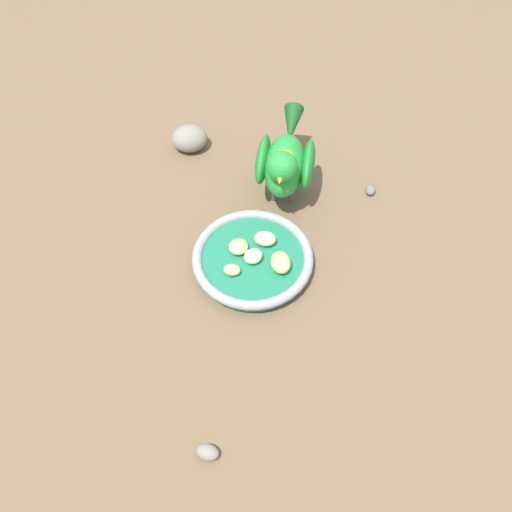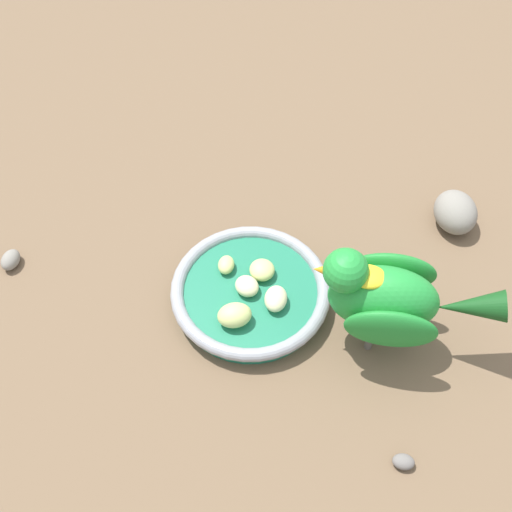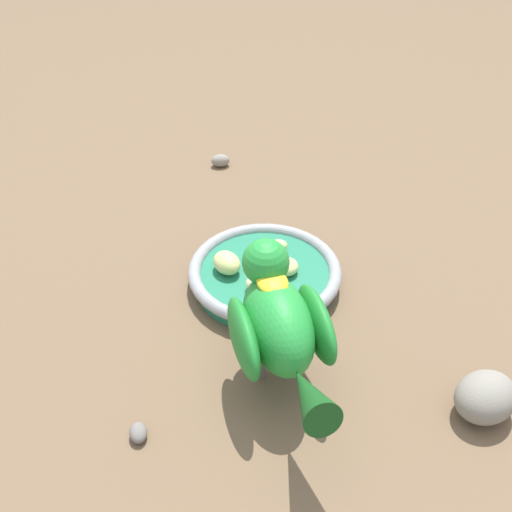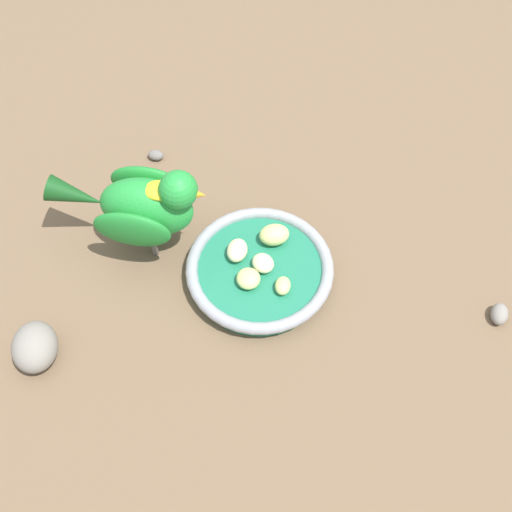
{
  "view_description": "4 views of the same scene",
  "coord_description": "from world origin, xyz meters",
  "px_view_note": "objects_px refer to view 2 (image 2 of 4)",
  "views": [
    {
      "loc": [
        0.25,
        -0.49,
        0.79
      ],
      "look_at": [
        0.0,
        -0.03,
        0.07
      ],
      "focal_mm": 41.75,
      "sensor_mm": 36.0,
      "label": 1
    },
    {
      "loc": [
        0.38,
        0.2,
        0.7
      ],
      "look_at": [
        -0.03,
        -0.01,
        0.07
      ],
      "focal_mm": 47.28,
      "sensor_mm": 36.0,
      "label": 2
    },
    {
      "loc": [
        -0.05,
        0.56,
        0.5
      ],
      "look_at": [
        -0.01,
        0.01,
        0.06
      ],
      "focal_mm": 41.42,
      "sensor_mm": 36.0,
      "label": 3
    },
    {
      "loc": [
        -0.42,
        -0.23,
        0.74
      ],
      "look_at": [
        -0.02,
        -0.01,
        0.05
      ],
      "focal_mm": 46.19,
      "sensor_mm": 36.0,
      "label": 4
    }
  ],
  "objects_px": {
    "apple_piece_4": "(276,299)",
    "apple_piece_1": "(262,270)",
    "rock_large": "(455,212)",
    "pebble_0": "(403,462)",
    "apple_piece_3": "(235,315)",
    "parrot": "(388,297)",
    "pebble_1": "(11,260)",
    "feeding_bowl": "(251,293)",
    "apple_piece_0": "(247,286)",
    "apple_piece_2": "(226,265)"
  },
  "relations": [
    {
      "from": "apple_piece_2",
      "to": "pebble_0",
      "type": "xyz_separation_m",
      "value": [
        0.12,
        0.28,
        -0.02
      ]
    },
    {
      "from": "feeding_bowl",
      "to": "apple_piece_4",
      "type": "distance_m",
      "value": 0.04
    },
    {
      "from": "apple_piece_2",
      "to": "pebble_1",
      "type": "relative_size",
      "value": 0.87
    },
    {
      "from": "feeding_bowl",
      "to": "pebble_0",
      "type": "bearing_deg",
      "value": 65.47
    },
    {
      "from": "feeding_bowl",
      "to": "pebble_1",
      "type": "xyz_separation_m",
      "value": [
        0.09,
        -0.29,
        -0.01
      ]
    },
    {
      "from": "apple_piece_2",
      "to": "parrot",
      "type": "xyz_separation_m",
      "value": [
        -0.01,
        0.2,
        0.06
      ]
    },
    {
      "from": "pebble_1",
      "to": "rock_large",
      "type": "bearing_deg",
      "value": 124.19
    },
    {
      "from": "apple_piece_3",
      "to": "rock_large",
      "type": "bearing_deg",
      "value": 147.46
    },
    {
      "from": "apple_piece_0",
      "to": "pebble_0",
      "type": "xyz_separation_m",
      "value": [
        0.1,
        0.24,
        -0.02
      ]
    },
    {
      "from": "apple_piece_1",
      "to": "parrot",
      "type": "bearing_deg",
      "value": 88.81
    },
    {
      "from": "apple_piece_4",
      "to": "pebble_1",
      "type": "xyz_separation_m",
      "value": [
        0.09,
        -0.33,
        -0.02
      ]
    },
    {
      "from": "parrot",
      "to": "rock_large",
      "type": "relative_size",
      "value": 3.14
    },
    {
      "from": "apple_piece_0",
      "to": "pebble_1",
      "type": "xyz_separation_m",
      "value": [
        0.09,
        -0.29,
        -0.02
      ]
    },
    {
      "from": "apple_piece_2",
      "to": "rock_large",
      "type": "distance_m",
      "value": 0.31
    },
    {
      "from": "apple_piece_0",
      "to": "apple_piece_2",
      "type": "distance_m",
      "value": 0.04
    },
    {
      "from": "apple_piece_2",
      "to": "pebble_0",
      "type": "height_order",
      "value": "apple_piece_2"
    },
    {
      "from": "apple_piece_2",
      "to": "rock_large",
      "type": "bearing_deg",
      "value": 134.27
    },
    {
      "from": "pebble_1",
      "to": "apple_piece_0",
      "type": "bearing_deg",
      "value": 107.13
    },
    {
      "from": "parrot",
      "to": "apple_piece_0",
      "type": "bearing_deg",
      "value": -10.04
    },
    {
      "from": "parrot",
      "to": "pebble_1",
      "type": "relative_size",
      "value": 6.8
    },
    {
      "from": "apple_piece_4",
      "to": "apple_piece_1",
      "type": "bearing_deg",
      "value": -131.82
    },
    {
      "from": "apple_piece_2",
      "to": "pebble_1",
      "type": "xyz_separation_m",
      "value": [
        0.11,
        -0.25,
        -0.02
      ]
    },
    {
      "from": "pebble_1",
      "to": "parrot",
      "type": "bearing_deg",
      "value": 104.44
    },
    {
      "from": "apple_piece_3",
      "to": "parrot",
      "type": "relative_size",
      "value": 0.19
    },
    {
      "from": "feeding_bowl",
      "to": "apple_piece_1",
      "type": "relative_size",
      "value": 6.13
    },
    {
      "from": "apple_piece_2",
      "to": "parrot",
      "type": "relative_size",
      "value": 0.13
    },
    {
      "from": "pebble_0",
      "to": "apple_piece_0",
      "type": "bearing_deg",
      "value": -113.67
    },
    {
      "from": "apple_piece_2",
      "to": "pebble_1",
      "type": "height_order",
      "value": "apple_piece_2"
    },
    {
      "from": "apple_piece_2",
      "to": "apple_piece_0",
      "type": "bearing_deg",
      "value": 65.9
    },
    {
      "from": "apple_piece_0",
      "to": "apple_piece_4",
      "type": "relative_size",
      "value": 0.86
    },
    {
      "from": "apple_piece_1",
      "to": "pebble_0",
      "type": "xyz_separation_m",
      "value": [
        0.13,
        0.23,
        -0.02
      ]
    },
    {
      "from": "rock_large",
      "to": "apple_piece_3",
      "type": "bearing_deg",
      "value": -32.54
    },
    {
      "from": "parrot",
      "to": "apple_piece_1",
      "type": "bearing_deg",
      "value": -20.58
    },
    {
      "from": "apple_piece_0",
      "to": "apple_piece_2",
      "type": "bearing_deg",
      "value": -114.1
    },
    {
      "from": "apple_piece_0",
      "to": "apple_piece_2",
      "type": "relative_size",
      "value": 1.15
    },
    {
      "from": "apple_piece_1",
      "to": "parrot",
      "type": "relative_size",
      "value": 0.15
    },
    {
      "from": "apple_piece_0",
      "to": "pebble_1",
      "type": "relative_size",
      "value": 0.99
    },
    {
      "from": "pebble_0",
      "to": "feeding_bowl",
      "type": "bearing_deg",
      "value": -114.53
    },
    {
      "from": "apple_piece_0",
      "to": "parrot",
      "type": "height_order",
      "value": "parrot"
    },
    {
      "from": "feeding_bowl",
      "to": "apple_piece_2",
      "type": "distance_m",
      "value": 0.05
    },
    {
      "from": "apple_piece_4",
      "to": "rock_large",
      "type": "height_order",
      "value": "rock_large"
    },
    {
      "from": "parrot",
      "to": "pebble_1",
      "type": "xyz_separation_m",
      "value": [
        0.12,
        -0.45,
        -0.08
      ]
    },
    {
      "from": "pebble_0",
      "to": "pebble_1",
      "type": "relative_size",
      "value": 0.76
    },
    {
      "from": "apple_piece_1",
      "to": "apple_piece_4",
      "type": "distance_m",
      "value": 0.05
    },
    {
      "from": "apple_piece_3",
      "to": "pebble_1",
      "type": "xyz_separation_m",
      "value": [
        0.05,
        -0.3,
        -0.02
      ]
    },
    {
      "from": "apple_piece_3",
      "to": "apple_piece_1",
      "type": "bearing_deg",
      "value": -178.27
    },
    {
      "from": "feeding_bowl",
      "to": "apple_piece_0",
      "type": "height_order",
      "value": "apple_piece_0"
    },
    {
      "from": "apple_piece_1",
      "to": "pebble_1",
      "type": "distance_m",
      "value": 0.32
    },
    {
      "from": "apple_piece_1",
      "to": "apple_piece_3",
      "type": "bearing_deg",
      "value": 1.73
    },
    {
      "from": "apple_piece_0",
      "to": "parrot",
      "type": "bearing_deg",
      "value": 99.35
    }
  ]
}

